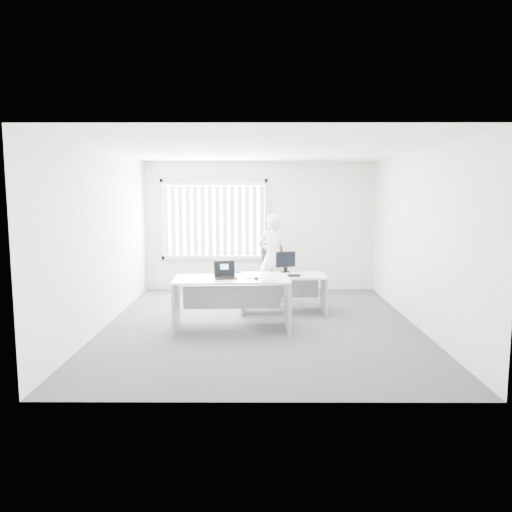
{
  "coord_description": "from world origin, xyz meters",
  "views": [
    {
      "loc": [
        -0.05,
        -7.88,
        2.14
      ],
      "look_at": [
        -0.08,
        0.15,
        1.11
      ],
      "focal_mm": 35.0,
      "sensor_mm": 36.0,
      "label": 1
    }
  ],
  "objects_px": {
    "desk_far": "(283,285)",
    "person": "(273,257)",
    "laptop": "(226,270)",
    "office_chair": "(272,282)",
    "monitor": "(286,262)",
    "desk_near": "(232,293)"
  },
  "relations": [
    {
      "from": "office_chair",
      "to": "laptop",
      "type": "xyz_separation_m",
      "value": [
        -0.79,
        -2.27,
        0.6
      ]
    },
    {
      "from": "laptop",
      "to": "monitor",
      "type": "height_order",
      "value": "laptop"
    },
    {
      "from": "person",
      "to": "laptop",
      "type": "distance_m",
      "value": 2.31
    },
    {
      "from": "laptop",
      "to": "desk_near",
      "type": "bearing_deg",
      "value": 9.92
    },
    {
      "from": "person",
      "to": "laptop",
      "type": "relative_size",
      "value": 5.24
    },
    {
      "from": "desk_far",
      "to": "desk_near",
      "type": "bearing_deg",
      "value": -128.74
    },
    {
      "from": "person",
      "to": "monitor",
      "type": "relative_size",
      "value": 4.52
    },
    {
      "from": "desk_near",
      "to": "monitor",
      "type": "distance_m",
      "value": 1.68
    },
    {
      "from": "desk_far",
      "to": "person",
      "type": "relative_size",
      "value": 0.88
    },
    {
      "from": "monitor",
      "to": "laptop",
      "type": "bearing_deg",
      "value": -144.62
    },
    {
      "from": "desk_far",
      "to": "office_chair",
      "type": "bearing_deg",
      "value": 96.94
    },
    {
      "from": "desk_near",
      "to": "monitor",
      "type": "height_order",
      "value": "monitor"
    },
    {
      "from": "desk_near",
      "to": "laptop",
      "type": "height_order",
      "value": "laptop"
    },
    {
      "from": "monitor",
      "to": "desk_far",
      "type": "bearing_deg",
      "value": -120.6
    },
    {
      "from": "office_chair",
      "to": "person",
      "type": "bearing_deg",
      "value": -74.94
    },
    {
      "from": "desk_far",
      "to": "person",
      "type": "bearing_deg",
      "value": 97.04
    },
    {
      "from": "desk_far",
      "to": "monitor",
      "type": "height_order",
      "value": "monitor"
    },
    {
      "from": "office_chair",
      "to": "person",
      "type": "distance_m",
      "value": 0.53
    },
    {
      "from": "person",
      "to": "monitor",
      "type": "height_order",
      "value": "person"
    },
    {
      "from": "desk_far",
      "to": "monitor",
      "type": "xyz_separation_m",
      "value": [
        0.05,
        0.27,
        0.38
      ]
    },
    {
      "from": "desk_far",
      "to": "office_chair",
      "type": "distance_m",
      "value": 1.15
    },
    {
      "from": "desk_far",
      "to": "person",
      "type": "height_order",
      "value": "person"
    }
  ]
}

